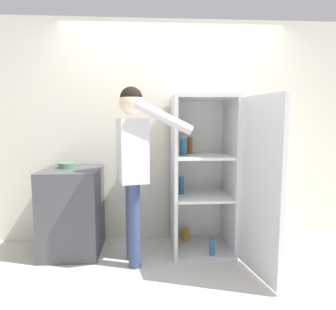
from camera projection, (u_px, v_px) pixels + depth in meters
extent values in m
plane|color=beige|center=(182.00, 278.00, 2.70)|extent=(12.00, 12.00, 0.00)
cube|color=silver|center=(173.00, 132.00, 3.52)|extent=(7.00, 0.06, 2.55)
cube|color=silver|center=(201.00, 247.00, 3.32)|extent=(0.65, 0.64, 0.04)
cube|color=silver|center=(203.00, 98.00, 3.13)|extent=(0.65, 0.64, 0.04)
cube|color=white|center=(197.00, 170.00, 3.52)|extent=(0.65, 0.03, 1.60)
cube|color=silver|center=(174.00, 175.00, 3.20)|extent=(0.04, 0.64, 1.60)
cube|color=silver|center=(230.00, 174.00, 3.24)|extent=(0.03, 0.64, 1.60)
cube|color=white|center=(201.00, 196.00, 3.25)|extent=(0.58, 0.57, 0.02)
cube|color=white|center=(202.00, 156.00, 3.20)|extent=(0.58, 0.57, 0.02)
cube|color=silver|center=(261.00, 187.00, 2.62)|extent=(0.17, 0.64, 1.60)
cylinder|color=teal|center=(182.00, 185.00, 3.27)|extent=(0.06, 0.06, 0.19)
cylinder|color=teal|center=(184.00, 147.00, 3.18)|extent=(0.08, 0.08, 0.17)
cylinder|color=#B78C1E|center=(185.00, 234.00, 3.46)|extent=(0.08, 0.08, 0.13)
cylinder|color=#9E4C19|center=(190.00, 145.00, 3.29)|extent=(0.06, 0.06, 0.19)
cylinder|color=teal|center=(212.00, 247.00, 3.07)|extent=(0.05, 0.05, 0.17)
cylinder|color=#384770|center=(132.00, 219.00, 3.03)|extent=(0.11, 0.11, 0.84)
cylinder|color=#384770|center=(134.00, 225.00, 2.86)|extent=(0.11, 0.11, 0.84)
cube|color=silver|center=(132.00, 150.00, 2.86)|extent=(0.34, 0.49, 0.59)
sphere|color=beige|center=(131.00, 102.00, 2.81)|extent=(0.23, 0.23, 0.23)
sphere|color=black|center=(131.00, 98.00, 2.81)|extent=(0.21, 0.21, 0.21)
cylinder|color=silver|center=(128.00, 150.00, 3.11)|extent=(0.09, 0.09, 0.56)
cylinder|color=silver|center=(164.00, 117.00, 2.65)|extent=(0.55, 0.20, 0.32)
cube|color=#4C4C51|center=(72.00, 211.00, 3.19)|extent=(0.59, 0.61, 0.91)
cylinder|color=#517F5B|center=(67.00, 165.00, 3.21)|extent=(0.19, 0.19, 0.06)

